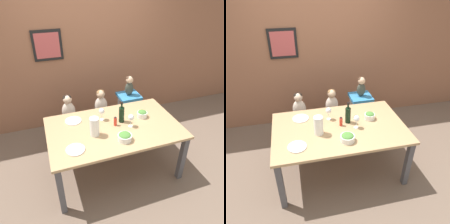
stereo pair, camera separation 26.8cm
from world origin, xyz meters
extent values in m
plane|color=#705B4C|center=(0.00, 0.00, 0.00)|extent=(14.00, 14.00, 0.00)
cube|color=#8E5B42|center=(0.00, 1.46, 1.35)|extent=(10.00, 0.06, 2.70)
cube|color=black|center=(-0.61, 1.42, 1.49)|extent=(0.46, 0.02, 0.48)
cube|color=#B74C4C|center=(-0.61, 1.40, 1.49)|extent=(0.37, 0.00, 0.39)
cube|color=tan|center=(0.00, 0.00, 0.73)|extent=(1.72, 1.05, 0.03)
cube|color=#4C4C51|center=(-0.80, -0.47, 0.35)|extent=(0.07, 0.07, 0.71)
cube|color=#4C4C51|center=(0.80, -0.47, 0.35)|extent=(0.07, 0.07, 0.71)
cube|color=#4C4C51|center=(-0.80, 0.47, 0.35)|extent=(0.07, 0.07, 0.71)
cube|color=#4C4C51|center=(0.80, 0.47, 0.35)|extent=(0.07, 0.07, 0.71)
cylinder|color=silver|center=(-0.62, 0.65, 0.20)|extent=(0.04, 0.04, 0.40)
cylinder|color=silver|center=(-0.32, 0.65, 0.20)|extent=(0.04, 0.04, 0.40)
cylinder|color=silver|center=(-0.62, 0.95, 0.20)|extent=(0.04, 0.04, 0.40)
cylinder|color=silver|center=(-0.32, 0.95, 0.20)|extent=(0.04, 0.04, 0.40)
cube|color=#2D2D33|center=(-0.47, 0.80, 0.43)|extent=(0.42, 0.41, 0.05)
cylinder|color=silver|center=(-0.09, 0.65, 0.20)|extent=(0.04, 0.04, 0.40)
cylinder|color=silver|center=(0.21, 0.65, 0.20)|extent=(0.04, 0.04, 0.40)
cylinder|color=silver|center=(-0.09, 0.95, 0.20)|extent=(0.04, 0.04, 0.40)
cylinder|color=silver|center=(0.21, 0.95, 0.20)|extent=(0.04, 0.04, 0.40)
cube|color=#2D2D33|center=(0.06, 0.80, 0.43)|extent=(0.42, 0.41, 0.05)
cylinder|color=silver|center=(0.42, 0.67, 0.34)|extent=(0.04, 0.04, 0.68)
cylinder|color=silver|center=(0.68, 0.67, 0.34)|extent=(0.04, 0.04, 0.68)
cylinder|color=silver|center=(0.42, 0.93, 0.34)|extent=(0.04, 0.04, 0.68)
cylinder|color=silver|center=(0.68, 0.93, 0.34)|extent=(0.04, 0.04, 0.68)
cube|color=teal|center=(0.55, 0.80, 0.71)|extent=(0.36, 0.35, 0.05)
ellipsoid|color=beige|center=(-0.47, 0.80, 0.61)|extent=(0.21, 0.15, 0.32)
sphere|color=beige|center=(-0.47, 0.80, 0.82)|extent=(0.13, 0.13, 0.13)
ellipsoid|color=black|center=(-0.47, 0.81, 0.84)|extent=(0.13, 0.13, 0.09)
ellipsoid|color=beige|center=(0.06, 0.80, 0.61)|extent=(0.21, 0.15, 0.32)
sphere|color=#D6AD89|center=(0.06, 0.80, 0.82)|extent=(0.13, 0.13, 0.13)
ellipsoid|color=olive|center=(0.06, 0.81, 0.84)|extent=(0.13, 0.13, 0.09)
ellipsoid|color=#3D4238|center=(0.55, 0.80, 0.84)|extent=(0.15, 0.11, 0.23)
sphere|color=#D6AD89|center=(0.55, 0.80, 1.00)|extent=(0.12, 0.12, 0.12)
ellipsoid|color=#473323|center=(0.55, 0.81, 1.02)|extent=(0.12, 0.11, 0.08)
cylinder|color=black|center=(0.13, 0.08, 0.85)|extent=(0.07, 0.07, 0.22)
cylinder|color=black|center=(0.13, 0.08, 1.00)|extent=(0.03, 0.03, 0.08)
cylinder|color=black|center=(0.13, 0.08, 1.03)|extent=(0.03, 0.03, 0.02)
cylinder|color=white|center=(-0.28, -0.08, 0.87)|extent=(0.11, 0.11, 0.24)
cylinder|color=white|center=(0.21, -0.06, 0.75)|extent=(0.06, 0.06, 0.00)
cylinder|color=white|center=(0.21, -0.06, 0.79)|extent=(0.01, 0.01, 0.09)
ellipsoid|color=white|center=(0.21, -0.06, 0.88)|extent=(0.08, 0.08, 0.09)
cylinder|color=white|center=(-0.10, 0.21, 0.75)|extent=(0.06, 0.06, 0.00)
cylinder|color=white|center=(-0.10, 0.21, 0.79)|extent=(0.01, 0.01, 0.09)
ellipsoid|color=white|center=(-0.10, 0.21, 0.88)|extent=(0.08, 0.08, 0.09)
cylinder|color=white|center=(0.03, -0.30, 0.78)|extent=(0.17, 0.17, 0.07)
ellipsoid|color=#4C8438|center=(0.03, -0.30, 0.82)|extent=(0.15, 0.15, 0.05)
cylinder|color=white|center=(0.45, 0.10, 0.78)|extent=(0.14, 0.14, 0.07)
ellipsoid|color=#4C8438|center=(0.45, 0.10, 0.82)|extent=(0.12, 0.12, 0.05)
cylinder|color=silver|center=(-0.56, -0.28, 0.75)|extent=(0.22, 0.22, 0.01)
cylinder|color=silver|center=(-0.48, 0.30, 0.75)|extent=(0.22, 0.22, 0.01)
cylinder|color=red|center=(0.03, 0.03, 0.80)|extent=(0.04, 0.04, 0.12)
cone|color=black|center=(0.03, 0.03, 0.87)|extent=(0.03, 0.03, 0.02)
camera|label=1|loc=(-0.79, -2.18, 2.41)|focal=35.00mm
camera|label=2|loc=(-0.53, -2.25, 2.41)|focal=35.00mm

